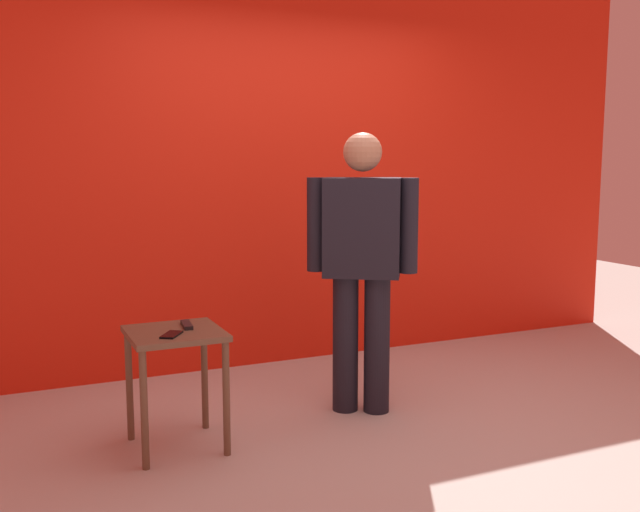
{
  "coord_description": "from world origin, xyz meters",
  "views": [
    {
      "loc": [
        -1.96,
        -3.22,
        1.49
      ],
      "look_at": [
        -0.25,
        0.55,
        0.92
      ],
      "focal_mm": 40.67,
      "sensor_mm": 36.0,
      "label": 1
    }
  ],
  "objects_px": {
    "standing_person": "(362,258)",
    "tv_remote": "(187,325)",
    "side_table": "(175,352)",
    "cell_phone": "(171,335)"
  },
  "relations": [
    {
      "from": "cell_phone",
      "to": "tv_remote",
      "type": "bearing_deg",
      "value": 87.27
    },
    {
      "from": "standing_person",
      "to": "tv_remote",
      "type": "height_order",
      "value": "standing_person"
    },
    {
      "from": "standing_person",
      "to": "tv_remote",
      "type": "xyz_separation_m",
      "value": [
        -1.04,
        -0.04,
        -0.28
      ]
    },
    {
      "from": "standing_person",
      "to": "cell_phone",
      "type": "height_order",
      "value": "standing_person"
    },
    {
      "from": "side_table",
      "to": "tv_remote",
      "type": "distance_m",
      "value": 0.16
    },
    {
      "from": "standing_person",
      "to": "side_table",
      "type": "bearing_deg",
      "value": -175.0
    },
    {
      "from": "tv_remote",
      "to": "standing_person",
      "type": "bearing_deg",
      "value": 8.47
    },
    {
      "from": "standing_person",
      "to": "side_table",
      "type": "xyz_separation_m",
      "value": [
        -1.11,
        -0.1,
        -0.41
      ]
    },
    {
      "from": "side_table",
      "to": "cell_phone",
      "type": "bearing_deg",
      "value": -111.8
    },
    {
      "from": "tv_remote",
      "to": "side_table",
      "type": "bearing_deg",
      "value": -136.77
    }
  ]
}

